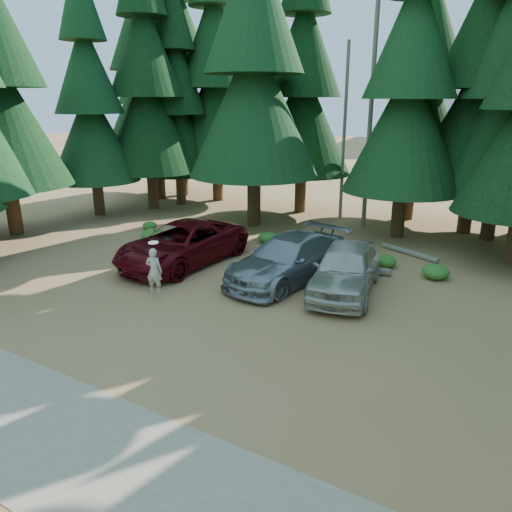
# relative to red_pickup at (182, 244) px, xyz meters

# --- Properties ---
(ground) EXTENTS (160.00, 160.00, 0.00)m
(ground) POSITION_rel_red_pickup_xyz_m (3.72, -4.12, -0.91)
(ground) COLOR olive
(ground) RESTS_ON ground
(gravel_strip) EXTENTS (26.00, 3.50, 0.01)m
(gravel_strip) POSITION_rel_red_pickup_xyz_m (3.72, -10.62, -0.90)
(gravel_strip) COLOR tan
(gravel_strip) RESTS_ON ground
(forest_belt_north) EXTENTS (36.00, 7.00, 22.00)m
(forest_belt_north) POSITION_rel_red_pickup_xyz_m (3.72, 10.88, -0.91)
(forest_belt_north) COLOR black
(forest_belt_north) RESTS_ON ground
(forest_belt_west) EXTENTS (6.00, 22.00, 22.00)m
(forest_belt_west) POSITION_rel_red_pickup_xyz_m (-11.78, -0.12, -0.91)
(forest_belt_west) COLOR black
(forest_belt_west) RESTS_ON ground
(snag_front) EXTENTS (0.24, 0.24, 12.00)m
(snag_front) POSITION_rel_red_pickup_xyz_m (4.52, 10.38, 5.09)
(snag_front) COLOR #686453
(snag_front) RESTS_ON ground
(snag_back) EXTENTS (0.20, 0.20, 10.00)m
(snag_back) POSITION_rel_red_pickup_xyz_m (2.52, 11.88, 4.09)
(snag_back) COLOR #686453
(snag_back) RESTS_ON ground
(mountain_peak) EXTENTS (48.00, 50.00, 28.00)m
(mountain_peak) POSITION_rel_red_pickup_xyz_m (1.14, 84.12, 11.80)
(mountain_peak) COLOR #93959B
(mountain_peak) RESTS_ON ground
(red_pickup) EXTENTS (3.21, 6.62, 1.81)m
(red_pickup) POSITION_rel_red_pickup_xyz_m (0.00, 0.00, 0.00)
(red_pickup) COLOR #5E080F
(red_pickup) RESTS_ON ground
(silver_minivan_center) EXTENTS (3.44, 6.44, 1.78)m
(silver_minivan_center) POSITION_rel_red_pickup_xyz_m (4.92, 0.52, -0.02)
(silver_minivan_center) COLOR #929599
(silver_minivan_center) RESTS_ON ground
(silver_minivan_right) EXTENTS (3.25, 5.73, 1.84)m
(silver_minivan_right) POSITION_rel_red_pickup_xyz_m (7.32, 0.50, 0.01)
(silver_minivan_right) COLOR beige
(silver_minivan_right) RESTS_ON ground
(frisbee_player) EXTENTS (0.70, 0.55, 1.91)m
(frisbee_player) POSITION_rel_red_pickup_xyz_m (1.59, -3.54, 0.12)
(frisbee_player) COLOR beige
(frisbee_player) RESTS_ON ground
(log_left) EXTENTS (3.77, 1.17, 0.27)m
(log_left) POSITION_rel_red_pickup_xyz_m (4.25, 4.62, -0.77)
(log_left) COLOR #686453
(log_left) RESTS_ON ground
(log_mid) EXTENTS (2.94, 1.50, 0.26)m
(log_mid) POSITION_rel_red_pickup_xyz_m (8.17, 6.38, -0.78)
(log_mid) COLOR #686453
(log_mid) RESTS_ON ground
(log_right) EXTENTS (4.91, 0.68, 0.31)m
(log_right) POSITION_rel_red_pickup_xyz_m (5.87, 2.88, -0.75)
(log_right) COLOR #686453
(log_right) RESTS_ON ground
(shrub_far_left) EXTENTS (1.21, 1.21, 0.67)m
(shrub_far_left) POSITION_rel_red_pickup_xyz_m (-3.56, 1.99, -0.57)
(shrub_far_left) COLOR #266C20
(shrub_far_left) RESTS_ON ground
(shrub_left) EXTENTS (0.85, 0.85, 0.47)m
(shrub_left) POSITION_rel_red_pickup_xyz_m (2.11, 5.06, -0.67)
(shrub_left) COLOR #266C20
(shrub_left) RESTS_ON ground
(shrub_center_left) EXTENTS (0.99, 0.99, 0.55)m
(shrub_center_left) POSITION_rel_red_pickup_xyz_m (1.55, 4.77, -0.63)
(shrub_center_left) COLOR #266C20
(shrub_center_left) RESTS_ON ground
(shrub_center_right) EXTENTS (1.09, 1.09, 0.60)m
(shrub_center_right) POSITION_rel_red_pickup_xyz_m (2.94, 5.59, -0.61)
(shrub_center_right) COLOR #266C20
(shrub_center_right) RESTS_ON ground
(shrub_right) EXTENTS (1.07, 1.07, 0.59)m
(shrub_right) POSITION_rel_red_pickup_xyz_m (9.90, 3.76, -0.61)
(shrub_right) COLOR #266C20
(shrub_right) RESTS_ON ground
(shrub_far_right) EXTENTS (0.99, 0.99, 0.54)m
(shrub_far_right) POSITION_rel_red_pickup_xyz_m (7.72, 4.09, -0.64)
(shrub_far_right) COLOR #266C20
(shrub_far_right) RESTS_ON ground
(shrub_edge_west) EXTENTS (0.79, 0.79, 0.43)m
(shrub_edge_west) POSITION_rel_red_pickup_xyz_m (-5.38, 3.71, -0.69)
(shrub_edge_west) COLOR #266C20
(shrub_edge_west) RESTS_ON ground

